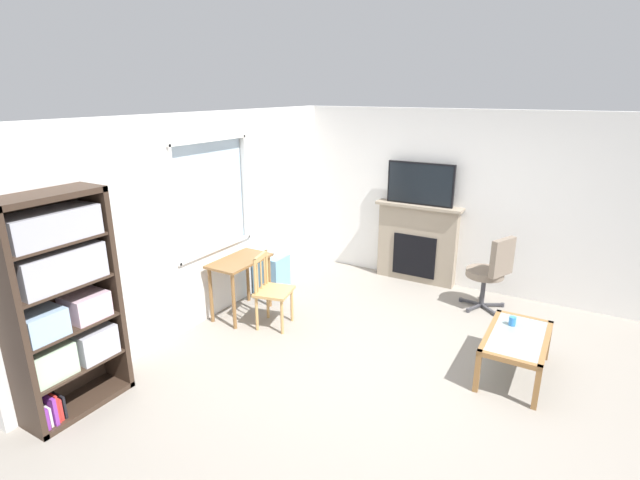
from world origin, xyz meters
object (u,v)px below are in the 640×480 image
object	(u,v)px
bookshelf	(60,298)
office_chair	(491,270)
plastic_drawer_unit	(272,274)
fireplace	(417,243)
wooden_chair	(271,290)
coffee_table	(517,341)
desk_under_window	(240,270)
sippy_cup	(512,321)
tv	(420,184)

from	to	relation	value
bookshelf	office_chair	world-z (taller)	bookshelf
plastic_drawer_unit	fireplace	xyz separation A→B (m)	(1.48, -1.59, 0.31)
wooden_chair	coffee_table	world-z (taller)	wooden_chair
bookshelf	office_chair	xyz separation A→B (m)	(3.92, -2.80, -0.51)
bookshelf	desk_under_window	xyz separation A→B (m)	(2.21, -0.11, -0.46)
wooden_chair	sippy_cup	xyz separation A→B (m)	(0.56, -2.63, 0.02)
coffee_table	bookshelf	bearing A→B (deg)	126.91
desk_under_window	bookshelf	bearing A→B (deg)	177.25
desk_under_window	office_chair	distance (m)	3.19
fireplace	tv	bearing A→B (deg)	180.00
tv	coffee_table	bearing A→B (deg)	-138.01
plastic_drawer_unit	coffee_table	distance (m)	3.31
office_chair	coffee_table	xyz separation A→B (m)	(-1.41, -0.54, -0.18)
coffee_table	wooden_chair	bearing A→B (deg)	97.56
desk_under_window	wooden_chair	size ratio (longest dim) A/B	0.91
desk_under_window	wooden_chair	xyz separation A→B (m)	(-0.06, -0.51, -0.14)
sippy_cup	fireplace	bearing A→B (deg)	43.45
bookshelf	office_chair	distance (m)	4.85
desk_under_window	tv	xyz separation A→B (m)	(2.19, -1.54, 0.87)
office_chair	sippy_cup	xyz separation A→B (m)	(-1.22, -0.45, -0.07)
bookshelf	fireplace	world-z (taller)	bookshelf
fireplace	sippy_cup	world-z (taller)	fireplace
desk_under_window	fireplace	world-z (taller)	fireplace
bookshelf	desk_under_window	bearing A→B (deg)	-2.75
bookshelf	sippy_cup	bearing A→B (deg)	-50.25
tv	coffee_table	distance (m)	2.77
office_chair	bookshelf	bearing A→B (deg)	144.47
plastic_drawer_unit	desk_under_window	bearing A→B (deg)	-176.06
desk_under_window	plastic_drawer_unit	size ratio (longest dim) A/B	1.47
plastic_drawer_unit	office_chair	size ratio (longest dim) A/B	0.56
fireplace	office_chair	size ratio (longest dim) A/B	1.27
bookshelf	sippy_cup	size ratio (longest dim) A/B	21.92
desk_under_window	wooden_chair	distance (m)	0.54
desk_under_window	office_chair	world-z (taller)	office_chair
plastic_drawer_unit	fireplace	size ratio (longest dim) A/B	0.44
wooden_chair	fireplace	world-z (taller)	fireplace
desk_under_window	tv	distance (m)	2.81
bookshelf	coffee_table	xyz separation A→B (m)	(2.51, -3.34, -0.69)
office_chair	sippy_cup	bearing A→B (deg)	-159.50
desk_under_window	plastic_drawer_unit	xyz separation A→B (m)	(0.73, 0.05, -0.32)
fireplace	tv	size ratio (longest dim) A/B	1.30
desk_under_window	sippy_cup	bearing A→B (deg)	-80.99
wooden_chair	sippy_cup	size ratio (longest dim) A/B	10.00
bookshelf	wooden_chair	bearing A→B (deg)	-16.14
tv	office_chair	bearing A→B (deg)	-112.10
bookshelf	plastic_drawer_unit	bearing A→B (deg)	-1.10
tv	plastic_drawer_unit	bearing A→B (deg)	132.65
coffee_table	sippy_cup	size ratio (longest dim) A/B	11.15
desk_under_window	fireplace	distance (m)	2.69
desk_under_window	office_chair	bearing A→B (deg)	-57.53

